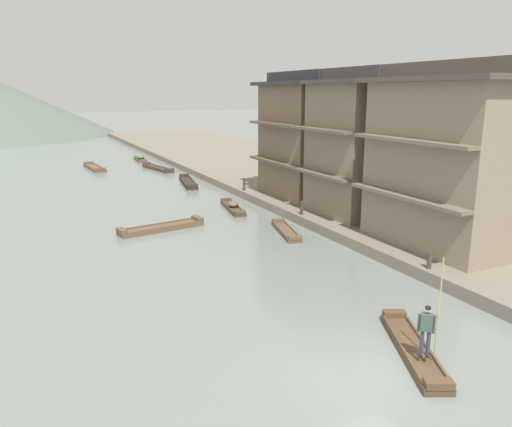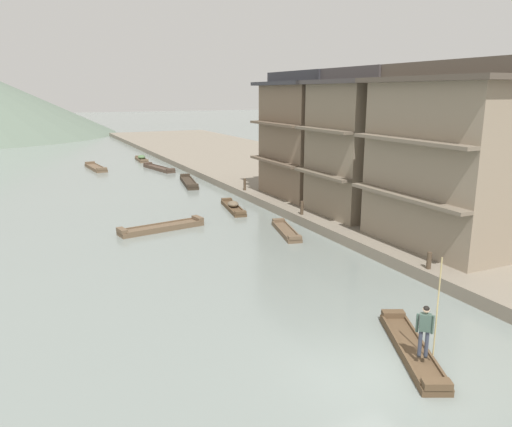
{
  "view_description": "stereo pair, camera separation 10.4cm",
  "coord_description": "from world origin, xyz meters",
  "views": [
    {
      "loc": [
        -8.74,
        -10.14,
        7.91
      ],
      "look_at": [
        2.77,
        14.06,
        1.34
      ],
      "focal_mm": 34.89,
      "sensor_mm": 36.0,
      "label": 1
    },
    {
      "loc": [
        -8.65,
        -10.19,
        7.91
      ],
      "look_at": [
        2.77,
        14.06,
        1.34
      ],
      "focal_mm": 34.89,
      "sensor_mm": 36.0,
      "label": 2
    }
  ],
  "objects": [
    {
      "name": "ground_plane",
      "position": [
        0.0,
        0.0,
        0.0
      ],
      "size": [
        400.0,
        400.0,
        0.0
      ],
      "primitive_type": "plane",
      "color": "gray"
    },
    {
      "name": "riverbank_right",
      "position": [
        15.22,
        30.0,
        0.28
      ],
      "size": [
        18.0,
        110.0,
        0.56
      ],
      "primitive_type": "cube",
      "color": "slate",
      "rests_on": "ground"
    },
    {
      "name": "boat_foreground_poled",
      "position": [
        1.68,
        0.4,
        0.14
      ],
      "size": [
        2.74,
        4.57,
        0.41
      ],
      "color": "brown",
      "rests_on": "ground"
    },
    {
      "name": "boatman_person",
      "position": [
        1.32,
        -0.44,
        1.42
      ],
      "size": [
        0.5,
        0.4,
        3.04
      ],
      "color": "black",
      "rests_on": "boat_foreground_poled"
    },
    {
      "name": "boat_moored_nearest",
      "position": [
        4.62,
        13.93,
        0.13
      ],
      "size": [
        1.78,
        4.16,
        0.39
      ],
      "color": "brown",
      "rests_on": "ground"
    },
    {
      "name": "boat_moored_second",
      "position": [
        -1.67,
        17.67,
        0.15
      ],
      "size": [
        5.25,
        1.9,
        0.47
      ],
      "color": "brown",
      "rests_on": "ground"
    },
    {
      "name": "boat_moored_third",
      "position": [
        4.02,
        48.47,
        0.24
      ],
      "size": [
        1.18,
        4.22,
        0.68
      ],
      "color": "brown",
      "rests_on": "ground"
    },
    {
      "name": "boat_moored_far",
      "position": [
        4.08,
        40.71,
        0.15
      ],
      "size": [
        2.02,
        5.85,
        0.47
      ],
      "color": "#423328",
      "rests_on": "ground"
    },
    {
      "name": "boat_midriver_drifting",
      "position": [
        4.13,
        20.66,
        0.2
      ],
      "size": [
        1.55,
        4.61,
        0.61
      ],
      "color": "brown",
      "rests_on": "ground"
    },
    {
      "name": "boat_midriver_upstream",
      "position": [
        4.35,
        31.31,
        0.16
      ],
      "size": [
        1.95,
        5.81,
        0.5
      ],
      "color": "#33281E",
      "rests_on": "ground"
    },
    {
      "name": "boat_upstream_distant",
      "position": [
        -1.82,
        43.92,
        0.16
      ],
      "size": [
        1.64,
        5.63,
        0.49
      ],
      "color": "brown",
      "rests_on": "ground"
    },
    {
      "name": "house_waterfront_nearest",
      "position": [
        10.47,
        7.31,
        4.85
      ],
      "size": [
        6.98,
        8.19,
        8.74
      ],
      "color": "gray",
      "rests_on": "riverbank_right"
    },
    {
      "name": "house_waterfront_second",
      "position": [
        10.16,
        14.48,
        4.87
      ],
      "size": [
        6.35,
        6.11,
        8.74
      ],
      "color": "#7F705B",
      "rests_on": "riverbank_right"
    },
    {
      "name": "house_waterfront_tall",
      "position": [
        9.88,
        20.67,
        4.86
      ],
      "size": [
        5.79,
        7.17,
        8.74
      ],
      "color": "#75604C",
      "rests_on": "riverbank_right"
    },
    {
      "name": "mooring_post_dock_near",
      "position": [
        6.57,
        4.83,
        0.93
      ],
      "size": [
        0.2,
        0.2,
        0.74
      ],
      "primitive_type": "cylinder",
      "color": "#473828",
      "rests_on": "riverbank_right"
    },
    {
      "name": "mooring_post_dock_mid",
      "position": [
        6.57,
        15.51,
        0.98
      ],
      "size": [
        0.2,
        0.2,
        0.84
      ],
      "primitive_type": "cylinder",
      "color": "#473828",
      "rests_on": "riverbank_right"
    },
    {
      "name": "mooring_post_dock_far",
      "position": [
        6.57,
        24.17,
        1.01
      ],
      "size": [
        0.2,
        0.2,
        0.89
      ],
      "primitive_type": "cylinder",
      "color": "#473828",
      "rests_on": "riverbank_right"
    }
  ]
}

